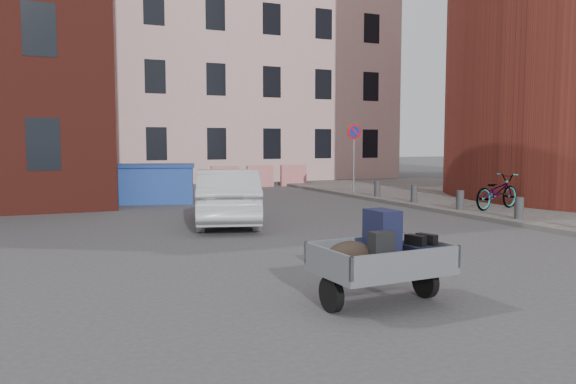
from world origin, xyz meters
name	(u,v)px	position (x,y,z in m)	size (l,w,h in m)	color
ground	(331,250)	(0.00, 0.00, 0.00)	(120.00, 120.00, 0.00)	#38383A
sidewalk	(544,204)	(10.00, 4.00, 0.06)	(9.00, 24.00, 0.12)	#474442
building_pink	(246,57)	(6.00, 22.00, 7.00)	(16.00, 8.00, 14.00)	#D0A5A0
no_parking_sign	(354,144)	(6.00, 9.48, 2.01)	(0.60, 0.09, 2.65)	gray
bollards	(460,200)	(6.00, 3.40, 0.40)	(0.22, 9.02, 0.55)	#3A3A3D
barriers	(260,176)	(4.20, 15.00, 0.50)	(4.70, 0.18, 1.00)	red
trailer	(380,257)	(-1.16, -3.50, 0.61)	(1.65, 1.84, 1.20)	black
dumpster	(148,183)	(-1.79, 9.99, 0.67)	(3.46, 2.36, 1.32)	#21439F
silver_car	(228,197)	(-0.78, 4.09, 0.69)	(1.47, 4.21, 1.39)	#ADAFB5
bicycle	(497,192)	(7.02, 3.04, 0.63)	(0.68, 1.94, 1.02)	black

